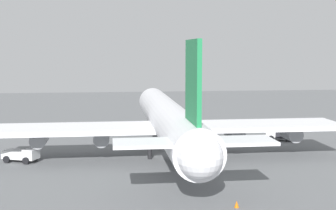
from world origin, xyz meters
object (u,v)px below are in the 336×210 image
(fuel_truck, at_px, (279,134))
(safety_cone_tail, at_px, (237,204))
(safety_cone_nose, at_px, (136,126))
(cargo_airplane, at_px, (168,120))
(maintenance_van, at_px, (21,154))

(fuel_truck, height_order, safety_cone_tail, fuel_truck)
(safety_cone_nose, height_order, safety_cone_tail, safety_cone_nose)
(cargo_airplane, height_order, maintenance_van, cargo_airplane)
(cargo_airplane, xyz_separation_m, fuel_truck, (9.59, -21.45, -4.29))
(maintenance_van, height_order, safety_cone_tail, maintenance_van)
(maintenance_van, bearing_deg, fuel_truck, -75.12)
(maintenance_van, xyz_separation_m, safety_cone_nose, (28.30, -18.33, -0.74))
(maintenance_van, xyz_separation_m, safety_cone_tail, (-23.72, -25.95, -0.78))
(cargo_airplane, bearing_deg, fuel_truck, -65.92)
(maintenance_van, distance_m, safety_cone_nose, 33.73)
(fuel_truck, bearing_deg, safety_cone_nose, 56.24)
(safety_cone_tail, bearing_deg, safety_cone_nose, 8.33)
(cargo_airplane, height_order, safety_cone_tail, cargo_airplane)
(cargo_airplane, distance_m, safety_cone_nose, 27.09)
(safety_cone_nose, relative_size, safety_cone_tail, 1.11)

